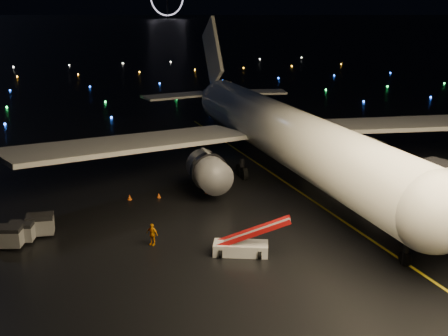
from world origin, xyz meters
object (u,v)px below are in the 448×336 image
Objects in this scene: crew_c at (152,234)px; baggage_cart_0 at (9,237)px; belt_loader at (241,236)px; baggage_cart_1 at (40,225)px; airliner at (273,98)px; baggage_cart_2 at (21,232)px.

baggage_cart_0 is (-10.50, 3.12, -0.03)m from crew_c.
belt_loader is 2.93× the size of baggage_cart_0.
belt_loader reaches higher than baggage_cart_1.
crew_c is at bearing -135.97° from airliner.
baggage_cart_1 is 1.09× the size of baggage_cart_2.
airliner is 28.39× the size of baggage_cart_0.
baggage_cart_2 is (-26.69, -11.69, -7.39)m from airliner.
airliner is at bearing 42.41° from baggage_cart_0.
belt_loader is at bearing -10.16° from baggage_cart_2.
baggage_cart_0 is (-16.41, 6.97, -0.58)m from belt_loader.
baggage_cart_2 is at bearing -154.81° from airliner.
baggage_cart_1 is at bearing 53.38° from baggage_cart_0.
airliner is 28.42m from baggage_cart_1.
airliner reaches higher than belt_loader.
baggage_cart_0 is at bearing -154.04° from airliner.
baggage_cart_2 is at bearing -143.48° from baggage_cart_1.
airliner reaches higher than baggage_cart_0.
belt_loader is 7.07m from crew_c.
baggage_cart_1 reaches higher than baggage_cart_0.
crew_c is at bearing -5.85° from baggage_cart_2.
belt_loader is at bearing 14.69° from crew_c.
baggage_cart_0 is 2.89m from baggage_cart_1.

